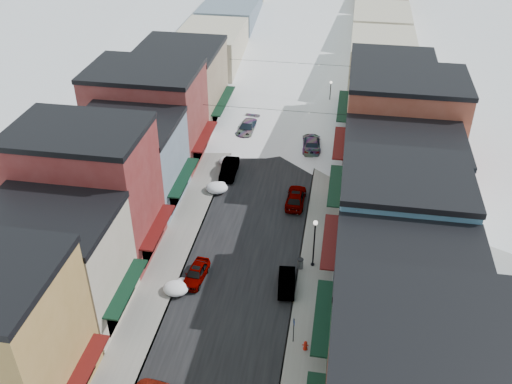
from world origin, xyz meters
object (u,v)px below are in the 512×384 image
(streetlamp_near, at_px, (314,238))
(car_silver_sedan, at_px, (196,273))
(trash_can, at_px, (300,263))
(car_dark_hatch, at_px, (229,169))
(fire_hydrant, at_px, (305,346))
(car_green_sedan, at_px, (287,281))

(streetlamp_near, bearing_deg, car_silver_sedan, -160.90)
(car_silver_sedan, height_order, trash_can, car_silver_sedan)
(car_dark_hatch, relative_size, trash_can, 4.80)
(car_dark_hatch, bearing_deg, fire_hydrant, -67.26)
(car_silver_sedan, bearing_deg, car_green_sedan, 7.82)
(car_dark_hatch, bearing_deg, streetlamp_near, -54.88)
(fire_hydrant, height_order, streetlamp_near, streetlamp_near)
(fire_hydrant, bearing_deg, trash_can, 98.18)
(trash_can, distance_m, streetlamp_near, 2.85)
(fire_hydrant, bearing_deg, car_dark_hatch, 114.31)
(car_dark_hatch, bearing_deg, car_green_sedan, -65.15)
(car_green_sedan, bearing_deg, car_silver_sedan, -3.53)
(trash_can, relative_size, streetlamp_near, 0.20)
(car_silver_sedan, height_order, car_green_sedan, same)
(car_green_sedan, height_order, streetlamp_near, streetlamp_near)
(car_silver_sedan, bearing_deg, car_dark_hatch, 98.10)
(car_dark_hatch, height_order, fire_hydrant, car_dark_hatch)
(car_green_sedan, xyz_separation_m, streetlamp_near, (1.97, 3.12, 2.55))
(car_green_sedan, bearing_deg, fire_hydrant, 102.87)
(car_dark_hatch, relative_size, car_green_sedan, 1.14)
(car_green_sedan, distance_m, fire_hydrant, 7.02)
(car_dark_hatch, distance_m, trash_can, 17.55)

